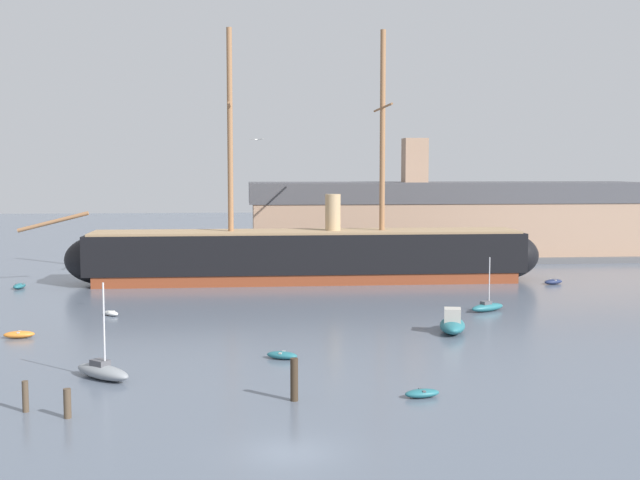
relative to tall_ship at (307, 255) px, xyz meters
name	(u,v)px	position (x,y,z in m)	size (l,w,h in m)	color
ground_plane	(290,453)	(-5.00, -55.71, -3.01)	(400.00, 400.00, 0.00)	slate
tall_ship	(307,255)	(0.00, 0.00, 0.00)	(58.36, 11.68, 28.10)	brown
sailboat_foreground_left	(103,371)	(-15.67, -41.56, -2.51)	(4.29, 4.11, 5.95)	gray
dinghy_foreground_right	(422,393)	(2.89, -47.37, -2.77)	(2.15, 1.22, 0.48)	#236670
dinghy_near_centre	(282,355)	(-4.52, -37.30, -2.76)	(2.35, 1.74, 0.51)	#236670
dinghy_mid_left	(19,334)	(-24.04, -28.65, -2.74)	(2.36, 1.21, 0.54)	orange
motorboat_mid_right	(452,324)	(9.15, -29.64, -2.32)	(3.04, 5.04, 1.97)	#236670
dinghy_alongside_bow	(111,313)	(-18.61, -19.65, -2.80)	(1.78, 1.86, 0.42)	silver
sailboat_alongside_stern	(487,307)	(14.68, -20.53, -2.60)	(3.82, 2.81, 4.88)	#236670
dinghy_far_left	(19,286)	(-30.95, -2.38, -2.73)	(1.26, 2.44, 0.56)	#236670
dinghy_far_right	(553,282)	(26.98, -4.38, -2.73)	(2.56, 1.79, 0.56)	#1E284C
sailboat_distant_centre	(270,268)	(-3.84, 9.71, -2.64)	(1.34, 3.53, 4.49)	#B22D28
mooring_piling_nearest	(25,396)	(-18.55, -48.16, -2.18)	(0.33, 0.33, 1.67)	#4C3D2D
mooring_piling_left_pair	(67,403)	(-16.12, -49.45, -2.24)	(0.39, 0.39, 1.55)	#4C3D2D
mooring_piling_right_pair	(294,380)	(-4.29, -47.37, -1.82)	(0.43, 0.43, 2.39)	#382B1E
dockside_warehouse_right	(445,221)	(21.03, 21.02, 2.40)	(59.14, 14.17, 16.90)	#565659
seagull_in_flight	(256,140)	(-6.02, -27.80, 12.01)	(1.08, 0.75, 0.13)	silver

